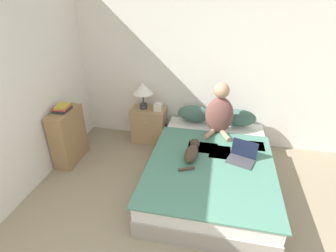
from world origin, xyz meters
The scene contains 13 objects.
wall_back centered at (0.00, 3.40, 1.27)m, with size 5.16×0.05×2.55m.
wall_side centered at (-2.10, 1.69, 1.27)m, with size 0.05×4.38×2.55m.
bed centered at (0.14, 2.27, 0.21)m, with size 1.51×2.13×0.42m.
pillow_near centered at (-0.19, 3.19, 0.55)m, with size 0.54×0.24×0.26m.
pillow_far centered at (0.47, 3.19, 0.55)m, with size 0.54×0.24×0.26m.
person_sitting centered at (0.18, 2.91, 0.75)m, with size 0.40×0.39×0.75m.
cat_tabby centered at (-0.11, 2.19, 0.51)m, with size 0.21×0.55×0.18m.
laptop_open centered at (0.50, 2.26, 0.47)m, with size 0.38×0.35×0.23m.
nightstand centered at (-0.94, 3.16, 0.29)m, with size 0.54×0.37×0.58m.
table_lamp centered at (-1.02, 3.16, 0.90)m, with size 0.32×0.32×0.43m.
tissue_box centered at (-0.77, 3.13, 0.64)m, with size 0.12×0.12×0.14m.
bookshelf centered at (-1.92, 2.37, 0.40)m, with size 0.25×0.57×0.81m.
book_stack_top centered at (-1.93, 2.37, 0.85)m, with size 0.20×0.24×0.09m.
Camera 1 is at (0.16, -0.52, 2.33)m, focal length 28.00 mm.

